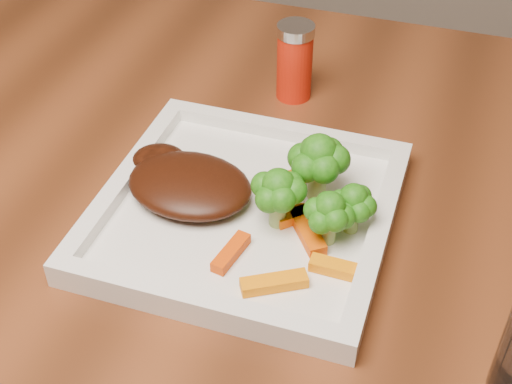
% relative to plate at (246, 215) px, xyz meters
% --- Properties ---
extents(plate, '(0.27, 0.27, 0.01)m').
position_rel_plate_xyz_m(plate, '(0.00, 0.00, 0.00)').
color(plate, white).
rests_on(plate, dining_table).
extents(steak, '(0.13, 0.11, 0.03)m').
position_rel_plate_xyz_m(steak, '(-0.06, 0.00, 0.02)').
color(steak, '#381408').
rests_on(steak, plate).
extents(broccoli_0, '(0.09, 0.09, 0.07)m').
position_rel_plate_xyz_m(broccoli_0, '(0.06, 0.04, 0.04)').
color(broccoli_0, '#197613').
rests_on(broccoli_0, plate).
extents(broccoli_1, '(0.05, 0.05, 0.06)m').
position_rel_plate_xyz_m(broccoli_1, '(0.10, 0.00, 0.04)').
color(broccoli_1, '#296010').
rests_on(broccoli_1, plate).
extents(broccoli_2, '(0.05, 0.05, 0.06)m').
position_rel_plate_xyz_m(broccoli_2, '(0.08, -0.02, 0.04)').
color(broccoli_2, '#137614').
rests_on(broccoli_2, plate).
extents(broccoli_3, '(0.07, 0.07, 0.06)m').
position_rel_plate_xyz_m(broccoli_3, '(0.03, -0.01, 0.04)').
color(broccoli_3, '#2F6C12').
rests_on(broccoli_3, plate).
extents(carrot_0, '(0.06, 0.04, 0.01)m').
position_rel_plate_xyz_m(carrot_0, '(0.05, -0.08, 0.01)').
color(carrot_0, orange).
rests_on(carrot_0, plate).
extents(carrot_1, '(0.05, 0.02, 0.01)m').
position_rel_plate_xyz_m(carrot_1, '(0.10, -0.05, 0.01)').
color(carrot_1, orange).
rests_on(carrot_1, plate).
extents(carrot_2, '(0.02, 0.05, 0.01)m').
position_rel_plate_xyz_m(carrot_2, '(0.01, -0.06, 0.01)').
color(carrot_2, '#D03D03').
rests_on(carrot_2, plate).
extents(carrot_4, '(0.05, 0.04, 0.01)m').
position_rel_plate_xyz_m(carrot_4, '(0.03, 0.05, 0.01)').
color(carrot_4, '#D54D03').
rests_on(carrot_4, plate).
extents(carrot_5, '(0.05, 0.06, 0.01)m').
position_rel_plate_xyz_m(carrot_5, '(0.06, -0.01, 0.01)').
color(carrot_5, '#DA4C03').
rests_on(carrot_5, plate).
extents(carrot_6, '(0.04, 0.04, 0.01)m').
position_rel_plate_xyz_m(carrot_6, '(0.05, 0.00, 0.01)').
color(carrot_6, '#F26003').
rests_on(carrot_6, plate).
extents(spice_shaker, '(0.05, 0.05, 0.09)m').
position_rel_plate_xyz_m(spice_shaker, '(-0.02, 0.22, 0.04)').
color(spice_shaker, red).
rests_on(spice_shaker, dining_table).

